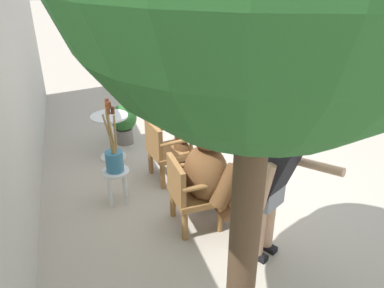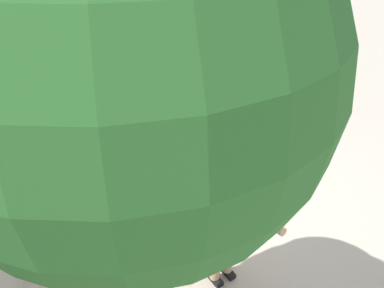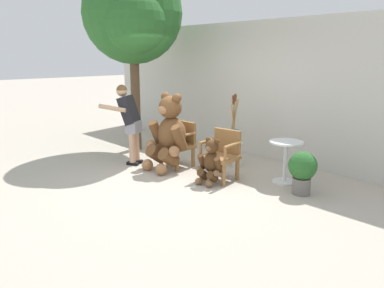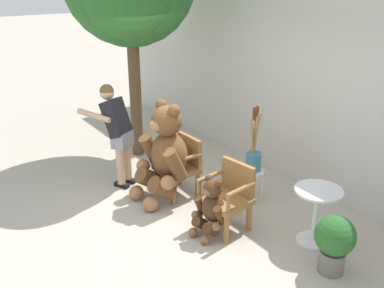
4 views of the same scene
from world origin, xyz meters
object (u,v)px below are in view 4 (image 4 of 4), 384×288
object	(u,v)px
wooden_chair_left	(180,164)
wooden_chair_right	(228,195)
round_side_table	(316,210)
potted_plant	(334,241)
person_visitor	(117,128)
brush_bucket	(254,156)
teddy_bear_large	(165,153)
white_stool	(252,177)
teddy_bear_small	(211,207)

from	to	relation	value
wooden_chair_left	wooden_chair_right	bearing A→B (deg)	-0.03
round_side_table	potted_plant	distance (m)	0.55
wooden_chair_left	person_visitor	world-z (taller)	person_visitor
wooden_chair_right	brush_bucket	xyz separation A→B (m)	(-0.37, 0.74, 0.22)
teddy_bear_large	round_side_table	bearing A→B (deg)	24.68
wooden_chair_right	round_side_table	world-z (taller)	wooden_chair_right
white_stool	teddy_bear_small	bearing A→B (deg)	-69.44
brush_bucket	potted_plant	bearing A→B (deg)	-12.22
teddy_bear_large	potted_plant	distance (m)	2.54
teddy_bear_large	round_side_table	xyz separation A→B (m)	(1.96, 0.90, -0.26)
teddy_bear_large	potted_plant	xyz separation A→B (m)	(2.44, 0.63, -0.31)
person_visitor	round_side_table	distance (m)	3.05
wooden_chair_right	person_visitor	size ratio (longest dim) A/B	0.55
teddy_bear_small	potted_plant	distance (m)	1.48
teddy_bear_small	brush_bucket	bearing A→B (deg)	110.69
round_side_table	wooden_chair_left	bearing A→B (deg)	-161.89
teddy_bear_large	brush_bucket	bearing A→B (deg)	53.84
teddy_bear_small	teddy_bear_large	bearing A→B (deg)	178.76
teddy_bear_large	round_side_table	distance (m)	2.18
round_side_table	teddy_bear_small	bearing A→B (deg)	-132.29
teddy_bear_small	potted_plant	xyz separation A→B (m)	(1.32, 0.66, 0.02)
white_stool	person_visitor	bearing A→B (deg)	-138.36
wooden_chair_left	potted_plant	world-z (taller)	wooden_chair_left
teddy_bear_small	round_side_table	bearing A→B (deg)	47.71
wooden_chair_right	round_side_table	distance (m)	1.07
wooden_chair_left	wooden_chair_right	xyz separation A→B (m)	(1.11, -0.00, 0.00)
brush_bucket	wooden_chair_left	bearing A→B (deg)	-134.70
wooden_chair_right	teddy_bear_small	bearing A→B (deg)	-87.10
wooden_chair_right	teddy_bear_large	world-z (taller)	teddy_bear_large
person_visitor	wooden_chair_left	bearing A→B (deg)	37.91
white_stool	potted_plant	world-z (taller)	potted_plant
wooden_chair_left	teddy_bear_large	world-z (taller)	teddy_bear_large
person_visitor	round_side_table	world-z (taller)	person_visitor
person_visitor	wooden_chair_right	bearing A→B (deg)	17.78
wooden_chair_right	white_stool	bearing A→B (deg)	116.49
wooden_chair_left	wooden_chair_right	world-z (taller)	same
wooden_chair_right	white_stool	size ratio (longest dim) A/B	1.87
white_stool	potted_plant	distance (m)	1.75
teddy_bear_large	teddy_bear_small	world-z (taller)	teddy_bear_large
white_stool	brush_bucket	xyz separation A→B (m)	(-0.00, 0.00, 0.33)
teddy_bear_small	person_visitor	world-z (taller)	person_visitor
teddy_bear_large	white_stool	world-z (taller)	teddy_bear_large
brush_bucket	teddy_bear_large	bearing A→B (deg)	-126.16
teddy_bear_large	person_visitor	world-z (taller)	person_visitor
white_stool	potted_plant	size ratio (longest dim) A/B	0.68
wooden_chair_left	white_stool	size ratio (longest dim) A/B	1.87
white_stool	teddy_bear_large	bearing A→B (deg)	-126.29
teddy_bear_small	round_side_table	world-z (taller)	teddy_bear_small
person_visitor	white_stool	world-z (taller)	person_visitor
wooden_chair_left	round_side_table	bearing A→B (deg)	18.11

